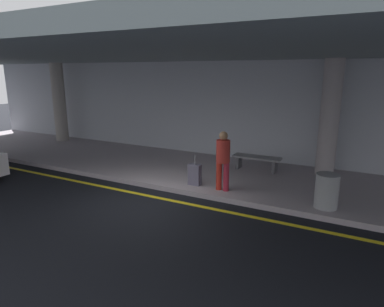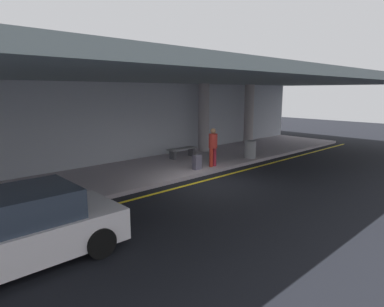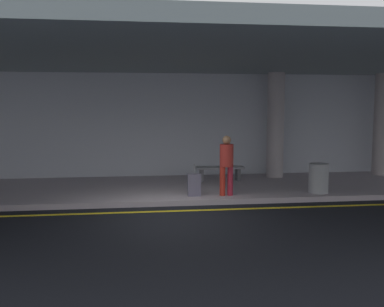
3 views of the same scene
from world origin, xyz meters
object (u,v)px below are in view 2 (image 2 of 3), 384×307
support_column_left_mid (204,118)px  suitcase_upright_primary (197,162)px  traveler_with_luggage (213,145)px  trash_bin_steel (250,149)px  support_column_center (249,114)px  car_white (17,230)px  bench_metal (182,151)px

support_column_left_mid → suitcase_upright_primary: support_column_left_mid is taller
traveler_with_luggage → trash_bin_steel: 2.78m
support_column_center → suitcase_upright_primary: size_ratio=4.06×
trash_bin_steel → car_white: bearing=-165.8°
car_white → trash_bin_steel: size_ratio=4.82×
traveler_with_luggage → trash_bin_steel: traveler_with_luggage is taller
traveler_with_luggage → bench_metal: bearing=27.6°
support_column_center → traveler_with_luggage: 7.07m
car_white → bench_metal: size_ratio=2.56×
car_white → traveler_with_luggage: bearing=21.9°
support_column_center → car_white: 16.07m
support_column_left_mid → support_column_center: bearing=0.0°
traveler_with_luggage → suitcase_upright_primary: (-0.90, 0.05, -0.65)m
traveler_with_luggage → suitcase_upright_primary: 1.11m
support_column_center → trash_bin_steel: bearing=-141.4°
car_white → suitcase_upright_primary: bearing=24.3°
bench_metal → trash_bin_steel: trash_bin_steel is taller
support_column_left_mid → support_column_center: same height
traveler_with_luggage → bench_metal: size_ratio=1.05×
trash_bin_steel → bench_metal: bearing=136.9°
support_column_center → car_white: (-14.95, -5.77, -1.26)m
support_column_left_mid → car_white: support_column_left_mid is taller
suitcase_upright_primary → support_column_center: bearing=6.3°
bench_metal → car_white: bearing=-149.7°
car_white → traveler_with_luggage: traveler_with_luggage is taller
suitcase_upright_primary → bench_metal: bearing=47.5°
car_white → bench_metal: (8.85, 5.16, -0.21)m
support_column_center → support_column_left_mid: bearing=180.0°
traveler_with_luggage → trash_bin_steel: size_ratio=1.98×
car_white → bench_metal: car_white is taller
support_column_center → bench_metal: 6.30m
support_column_left_mid → car_white: 12.44m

